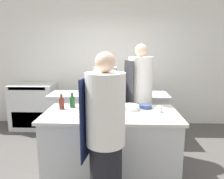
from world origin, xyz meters
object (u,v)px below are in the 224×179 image
(bottle_olive_oil, at_px, (62,103))
(bowl_ceramic_blue, at_px, (103,109))
(oven_range, at_px, (34,106))
(chef_at_pass_far, at_px, (140,100))
(bowl_mixing_large, at_px, (130,107))
(stockpot, at_px, (123,86))
(bottle_vinegar, at_px, (72,102))
(chef_at_stove, at_px, (106,105))
(chef_at_prep_near, at_px, (105,138))
(bottle_wine, at_px, (108,101))
(cup, at_px, (159,109))
(bowl_prep_small, at_px, (145,106))

(bottle_olive_oil, distance_m, bowl_ceramic_blue, 0.60)
(oven_range, height_order, chef_at_pass_far, chef_at_pass_far)
(chef_at_pass_far, distance_m, bowl_mixing_large, 0.54)
(chef_at_pass_far, bearing_deg, stockpot, 1.16)
(oven_range, relative_size, bottle_vinegar, 4.47)
(chef_at_pass_far, bearing_deg, chef_at_stove, 66.37)
(oven_range, distance_m, chef_at_prep_near, 3.08)
(bowl_mixing_large, bearing_deg, bottle_vinegar, 173.35)
(oven_range, relative_size, chef_at_prep_near, 0.57)
(chef_at_prep_near, xyz_separation_m, bottle_wine, (-0.03, 0.97, 0.14))
(bottle_vinegar, distance_m, cup, 1.25)
(bowl_prep_small, bearing_deg, bowl_ceramic_blue, -163.56)
(bottle_vinegar, relative_size, stockpot, 0.85)
(bottle_vinegar, bearing_deg, oven_range, 128.30)
(bottle_wine, bearing_deg, bowl_prep_small, 2.88)
(chef_at_pass_far, relative_size, bottle_vinegar, 8.31)
(bowl_ceramic_blue, bearing_deg, cup, -1.46)
(bottle_vinegar, relative_size, bottle_wine, 0.78)
(bowl_prep_small, bearing_deg, stockpot, 105.96)
(chef_at_stove, bearing_deg, bowl_ceramic_blue, -2.68)
(bottle_olive_oil, bearing_deg, chef_at_stove, 41.87)
(oven_range, bearing_deg, chef_at_stove, -32.91)
(chef_at_prep_near, height_order, bottle_wine, chef_at_prep_near)
(chef_at_prep_near, xyz_separation_m, bowl_ceramic_blue, (-0.09, 0.82, 0.07))
(chef_at_stove, relative_size, chef_at_pass_far, 0.90)
(stockpot, bearing_deg, bottle_vinegar, -124.03)
(chef_at_prep_near, height_order, cup, chef_at_prep_near)
(stockpot, bearing_deg, chef_at_stove, -113.15)
(oven_range, xyz_separation_m, stockpot, (1.94, -0.40, 0.53))
(chef_at_prep_near, bearing_deg, bottle_olive_oil, 44.88)
(bottle_wine, height_order, bowl_prep_small, bottle_wine)
(bottle_wine, bearing_deg, chef_at_stove, 97.29)
(bowl_ceramic_blue, xyz_separation_m, cup, (0.77, -0.02, 0.00))
(chef_at_stove, bearing_deg, stockpot, 154.16)
(oven_range, height_order, bowl_mixing_large, oven_range)
(chef_at_stove, height_order, cup, chef_at_stove)
(oven_range, relative_size, chef_at_pass_far, 0.54)
(bottle_wine, height_order, bowl_ceramic_blue, bottle_wine)
(chef_at_prep_near, height_order, chef_at_pass_far, chef_at_pass_far)
(bowl_ceramic_blue, relative_size, cup, 2.43)
(bowl_prep_small, bearing_deg, chef_at_prep_near, -117.44)
(bowl_mixing_large, bearing_deg, oven_range, 141.63)
(chef_at_prep_near, relative_size, bottle_wine, 6.15)
(bowl_mixing_large, bearing_deg, bottle_wine, 168.68)
(cup, height_order, stockpot, stockpot)
(chef_at_stove, xyz_separation_m, bottle_olive_oil, (-0.60, -0.53, 0.16))
(bottle_wine, bearing_deg, bowl_mixing_large, -11.32)
(chef_at_prep_near, distance_m, cup, 1.05)
(bottle_wine, distance_m, cup, 0.73)
(bowl_prep_small, bearing_deg, oven_range, 146.11)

